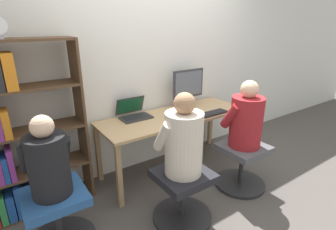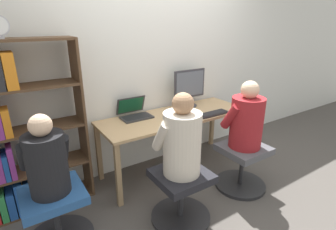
# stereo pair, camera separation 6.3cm
# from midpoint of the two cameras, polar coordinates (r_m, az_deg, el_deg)

# --- Properties ---
(ground_plane) EXTENTS (14.00, 14.00, 0.00)m
(ground_plane) POSITION_cam_midpoint_polar(r_m,az_deg,el_deg) (3.18, 5.42, -13.94)
(ground_plane) COLOR #4C4742
(wall_back) EXTENTS (10.00, 0.05, 2.60)m
(wall_back) POSITION_cam_midpoint_polar(r_m,az_deg,el_deg) (3.26, -1.71, 11.65)
(wall_back) COLOR silver
(wall_back) RESTS_ON ground_plane
(desk) EXTENTS (1.80, 0.64, 0.72)m
(desk) POSITION_cam_midpoint_polar(r_m,az_deg,el_deg) (3.11, 2.13, -1.27)
(desk) COLOR tan
(desk) RESTS_ON ground_plane
(desktop_monitor) EXTENTS (0.46, 0.20, 0.47)m
(desktop_monitor) POSITION_cam_midpoint_polar(r_m,az_deg,el_deg) (3.36, 5.25, 6.04)
(desktop_monitor) COLOR #333338
(desktop_monitor) RESTS_ON desk
(laptop) EXTENTS (0.35, 0.29, 0.22)m
(laptop) POSITION_cam_midpoint_polar(r_m,az_deg,el_deg) (3.02, -6.68, 0.40)
(laptop) COLOR #2D2D30
(laptop) RESTS_ON desk
(keyboard) EXTENTS (0.40, 0.13, 0.03)m
(keyboard) POSITION_cam_midpoint_polar(r_m,az_deg,el_deg) (3.14, 10.35, 0.30)
(keyboard) COLOR #232326
(keyboard) RESTS_ON desk
(computer_mouse_by_keyboard) EXTENTS (0.06, 0.11, 0.03)m
(computer_mouse_by_keyboard) POSITION_cam_midpoint_polar(r_m,az_deg,el_deg) (2.98, 6.43, -0.52)
(computer_mouse_by_keyboard) COLOR #99999E
(computer_mouse_by_keyboard) RESTS_ON desk
(office_chair_left) EXTENTS (0.56, 0.56, 0.50)m
(office_chair_left) POSITION_cam_midpoint_polar(r_m,az_deg,el_deg) (3.05, 16.36, -10.33)
(office_chair_left) COLOR #262628
(office_chair_left) RESTS_ON ground_plane
(office_chair_right) EXTENTS (0.56, 0.56, 0.50)m
(office_chair_right) POSITION_cam_midpoint_polar(r_m,az_deg,el_deg) (2.51, 3.61, -16.77)
(office_chair_right) COLOR #262628
(office_chair_right) RESTS_ON ground_plane
(person_at_monitor) EXTENTS (0.41, 0.36, 0.71)m
(person_at_monitor) POSITION_cam_midpoint_polar(r_m,az_deg,el_deg) (2.83, 17.31, -0.92)
(person_at_monitor) COLOR maroon
(person_at_monitor) RESTS_ON office_chair_left
(person_at_laptop) EXTENTS (0.40, 0.36, 0.73)m
(person_at_laptop) POSITION_cam_midpoint_polar(r_m,az_deg,el_deg) (2.23, 3.82, -5.42)
(person_at_laptop) COLOR beige
(person_at_laptop) RESTS_ON office_chair_right
(bookshelf) EXTENTS (0.93, 0.32, 1.63)m
(bookshelf) POSITION_cam_midpoint_polar(r_m,az_deg,el_deg) (2.70, -29.76, -4.15)
(bookshelf) COLOR #513823
(bookshelf) RESTS_ON ground_plane
(office_chair_side) EXTENTS (0.56, 0.56, 0.50)m
(office_chair_side) POSITION_cam_midpoint_polar(r_m,az_deg,el_deg) (2.45, -22.44, -19.48)
(office_chair_side) COLOR #262628
(office_chair_side) RESTS_ON ground_plane
(person_near_shelf) EXTENTS (0.36, 0.32, 0.65)m
(person_near_shelf) POSITION_cam_midpoint_polar(r_m,az_deg,el_deg) (2.18, -24.21, -8.95)
(person_near_shelf) COLOR black
(person_near_shelf) RESTS_ON office_chair_side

